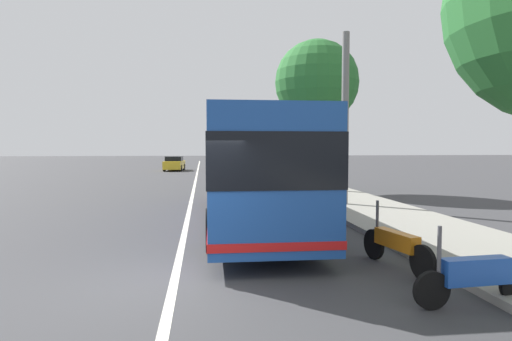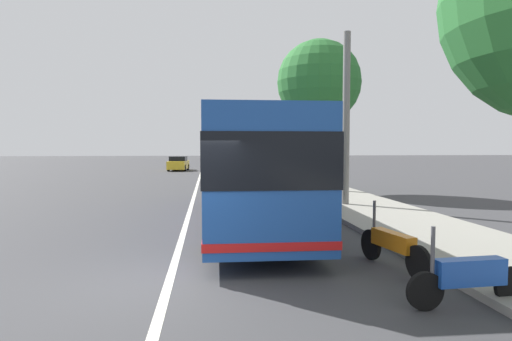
{
  "view_description": "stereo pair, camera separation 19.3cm",
  "coord_description": "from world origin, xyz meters",
  "px_view_note": "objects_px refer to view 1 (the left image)",
  "views": [
    {
      "loc": [
        -7.24,
        -0.52,
        2.38
      ],
      "look_at": [
        6.67,
        -2.29,
        1.6
      ],
      "focal_mm": 29.33,
      "sensor_mm": 36.0,
      "label": 1
    },
    {
      "loc": [
        -7.26,
        -0.71,
        2.38
      ],
      "look_at": [
        6.67,
        -2.29,
        1.6
      ],
      "focal_mm": 29.33,
      "sensor_mm": 36.0,
      "label": 2
    }
  ],
  "objects_px": {
    "car_far_distant": "(226,173)",
    "roadside_tree_mid_block": "(317,83)",
    "car_ahead_same_lane": "(174,164)",
    "motorcycle_mid_row": "(475,276)",
    "coach_bus": "(248,165)",
    "motorcycle_nearest_curb": "(396,245)",
    "utility_pole": "(345,121)"
  },
  "relations": [
    {
      "from": "coach_bus",
      "to": "car_far_distant",
      "type": "relative_size",
      "value": 2.64
    },
    {
      "from": "motorcycle_mid_row",
      "to": "motorcycle_nearest_curb",
      "type": "xyz_separation_m",
      "value": [
        1.99,
        0.28,
        0.01
      ]
    },
    {
      "from": "motorcycle_nearest_curb",
      "to": "car_far_distant",
      "type": "distance_m",
      "value": 19.9
    },
    {
      "from": "car_far_distant",
      "to": "car_ahead_same_lane",
      "type": "bearing_deg",
      "value": 18.71
    },
    {
      "from": "coach_bus",
      "to": "utility_pole",
      "type": "bearing_deg",
      "value": -55.83
    },
    {
      "from": "coach_bus",
      "to": "car_far_distant",
      "type": "bearing_deg",
      "value": 0.65
    },
    {
      "from": "coach_bus",
      "to": "car_ahead_same_lane",
      "type": "xyz_separation_m",
      "value": [
        29.93,
        4.3,
        -1.12
      ]
    },
    {
      "from": "motorcycle_nearest_curb",
      "to": "roadside_tree_mid_block",
      "type": "bearing_deg",
      "value": -20.42
    },
    {
      "from": "motorcycle_mid_row",
      "to": "car_far_distant",
      "type": "relative_size",
      "value": 0.44
    },
    {
      "from": "roadside_tree_mid_block",
      "to": "car_ahead_same_lane",
      "type": "bearing_deg",
      "value": 22.25
    },
    {
      "from": "car_far_distant",
      "to": "utility_pole",
      "type": "distance_m",
      "value": 12.53
    },
    {
      "from": "car_far_distant",
      "to": "car_ahead_same_lane",
      "type": "height_order",
      "value": "car_ahead_same_lane"
    },
    {
      "from": "roadside_tree_mid_block",
      "to": "utility_pole",
      "type": "relative_size",
      "value": 1.16
    },
    {
      "from": "motorcycle_nearest_curb",
      "to": "utility_pole",
      "type": "bearing_deg",
      "value": -23.74
    },
    {
      "from": "motorcycle_mid_row",
      "to": "roadside_tree_mid_block",
      "type": "bearing_deg",
      "value": -100.53
    },
    {
      "from": "motorcycle_mid_row",
      "to": "car_ahead_same_lane",
      "type": "height_order",
      "value": "car_ahead_same_lane"
    },
    {
      "from": "motorcycle_mid_row",
      "to": "roadside_tree_mid_block",
      "type": "distance_m",
      "value": 16.85
    },
    {
      "from": "car_ahead_same_lane",
      "to": "coach_bus",
      "type": "bearing_deg",
      "value": 12.2
    },
    {
      "from": "utility_pole",
      "to": "motorcycle_nearest_curb",
      "type": "bearing_deg",
      "value": 167.58
    },
    {
      "from": "car_far_distant",
      "to": "roadside_tree_mid_block",
      "type": "distance_m",
      "value": 8.97
    },
    {
      "from": "coach_bus",
      "to": "utility_pole",
      "type": "height_order",
      "value": "utility_pole"
    },
    {
      "from": "roadside_tree_mid_block",
      "to": "car_far_distant",
      "type": "bearing_deg",
      "value": 36.97
    },
    {
      "from": "car_far_distant",
      "to": "utility_pole",
      "type": "bearing_deg",
      "value": -157.69
    },
    {
      "from": "coach_bus",
      "to": "car_ahead_same_lane",
      "type": "bearing_deg",
      "value": 9.22
    },
    {
      "from": "utility_pole",
      "to": "car_ahead_same_lane",
      "type": "bearing_deg",
      "value": 17.19
    },
    {
      "from": "motorcycle_nearest_curb",
      "to": "car_ahead_same_lane",
      "type": "bearing_deg",
      "value": -0.77
    },
    {
      "from": "coach_bus",
      "to": "car_far_distant",
      "type": "distance_m",
      "value": 14.28
    },
    {
      "from": "coach_bus",
      "to": "motorcycle_nearest_curb",
      "type": "relative_size",
      "value": 5.68
    },
    {
      "from": "car_ahead_same_lane",
      "to": "motorcycle_nearest_curb",
      "type": "bearing_deg",
      "value": 14.59
    },
    {
      "from": "car_ahead_same_lane",
      "to": "roadside_tree_mid_block",
      "type": "height_order",
      "value": "roadside_tree_mid_block"
    },
    {
      "from": "roadside_tree_mid_block",
      "to": "motorcycle_mid_row",
      "type": "bearing_deg",
      "value": 173.02
    },
    {
      "from": "coach_bus",
      "to": "roadside_tree_mid_block",
      "type": "relative_size",
      "value": 1.5
    }
  ]
}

